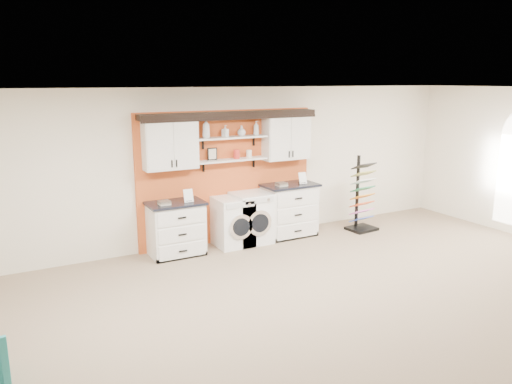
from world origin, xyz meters
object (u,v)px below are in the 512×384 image
base_cabinet_right (289,210)px  washer (233,221)px  dryer (251,218)px  base_cabinet_left (176,228)px  sample_rack (362,206)px

base_cabinet_right → washer: bearing=-179.8°
dryer → base_cabinet_left: bearing=179.9°
washer → dryer: size_ratio=0.95×
base_cabinet_right → dryer: 0.83m
dryer → sample_rack: (2.29, -0.36, 0.02)m
washer → sample_rack: size_ratio=0.60×
washer → base_cabinet_left: bearing=179.8°
base_cabinet_left → washer: size_ratio=1.07×
base_cabinet_left → sample_rack: size_ratio=0.64×
base_cabinet_right → dryer: base_cabinet_right is taller
base_cabinet_left → dryer: 1.43m
base_cabinet_left → sample_rack: (3.72, -0.36, 0.03)m
base_cabinet_right → sample_rack: (1.46, -0.36, -0.02)m
base_cabinet_left → base_cabinet_right: bearing=-0.0°
base_cabinet_right → sample_rack: sample_rack is taller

